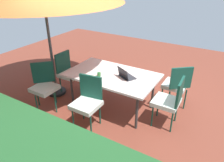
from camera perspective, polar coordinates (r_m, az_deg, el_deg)
name	(u,v)px	position (r m, az deg, el deg)	size (l,w,h in m)	color
ground_plane	(112,107)	(4.68, 0.00, -6.84)	(10.00, 10.00, 0.02)	brown
dining_table	(112,77)	(4.31, 0.00, 1.19)	(1.80, 1.08, 0.77)	silver
chair_west	(170,100)	(4.00, 15.16, -4.86)	(0.47, 0.46, 0.98)	silver
chair_northeast	(44,84)	(4.58, -17.60, -0.84)	(0.59, 0.59, 0.98)	silver
chair_north	(88,100)	(3.88, -6.53, -5.11)	(0.48, 0.49, 0.98)	silver
chair_southwest	(177,84)	(4.58, 16.83, -0.70)	(0.58, 0.59, 0.98)	silver
chair_east	(68,71)	(5.04, -11.53, 2.60)	(0.47, 0.46, 0.98)	silver
laptop	(126,76)	(4.13, 3.69, 1.45)	(0.40, 0.37, 0.21)	#2D2D33
cup	(99,74)	(4.19, -3.48, 1.74)	(0.07, 0.07, 0.08)	#286B33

